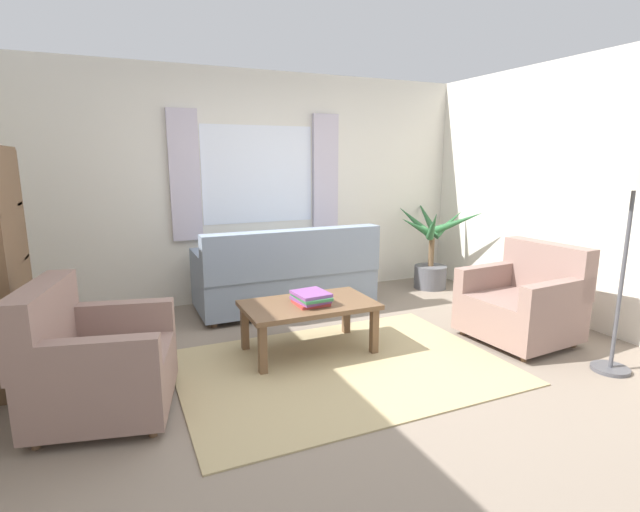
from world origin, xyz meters
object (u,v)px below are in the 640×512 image
(armchair_left, at_px, (94,362))
(book_stack_on_table, at_px, (311,298))
(bookshelf, at_px, (3,279))
(couch, at_px, (287,277))
(coffee_table, at_px, (309,309))
(armchair_right, at_px, (524,302))
(standing_lamp, at_px, (633,193))
(potted_plant, at_px, (431,254))

(armchair_left, relative_size, book_stack_on_table, 2.93)
(bookshelf, bearing_deg, couch, 106.10)
(coffee_table, relative_size, book_stack_on_table, 3.22)
(armchair_left, distance_m, book_stack_on_table, 1.68)
(armchair_right, distance_m, standing_lamp, 1.29)
(couch, bearing_deg, armchair_left, 39.63)
(potted_plant, relative_size, standing_lamp, 0.77)
(armchair_right, xyz_separation_m, bookshelf, (-4.12, 0.99, 0.41))
(bookshelf, bearing_deg, armchair_right, 76.44)
(couch, xyz_separation_m, bookshelf, (-2.46, -0.71, 0.40))
(armchair_right, bearing_deg, bookshelf, -107.91)
(armchair_left, xyz_separation_m, armchair_right, (3.54, -0.15, 0.00))
(armchair_right, distance_m, potted_plant, 1.85)
(couch, xyz_separation_m, standing_lamp, (1.79, -2.48, 1.02))
(armchair_right, height_order, potted_plant, potted_plant)
(potted_plant, xyz_separation_m, bookshelf, (-4.45, -0.82, 0.32))
(armchair_left, height_order, book_stack_on_table, armchair_left)
(coffee_table, xyz_separation_m, standing_lamp, (2.02, -1.30, 1.00))
(armchair_right, relative_size, bookshelf, 0.52)
(couch, bearing_deg, armchair_right, 134.39)
(coffee_table, height_order, book_stack_on_table, book_stack_on_table)
(bookshelf, bearing_deg, coffee_table, 78.16)
(couch, distance_m, armchair_right, 2.38)
(bookshelf, bearing_deg, standing_lamp, 67.41)
(couch, height_order, bookshelf, bookshelf)
(armchair_left, xyz_separation_m, coffee_table, (1.64, 0.37, 0.03))
(armchair_left, height_order, bookshelf, bookshelf)
(potted_plant, bearing_deg, armchair_right, -100.30)
(coffee_table, distance_m, standing_lamp, 2.60)
(couch, distance_m, potted_plant, 2.00)
(potted_plant, bearing_deg, coffee_table, -149.95)
(armchair_right, distance_m, coffee_table, 1.97)
(book_stack_on_table, bearing_deg, armchair_right, -14.43)
(armchair_right, bearing_deg, book_stack_on_table, -108.78)
(armchair_left, xyz_separation_m, bookshelf, (-0.59, 0.84, 0.41))
(book_stack_on_table, distance_m, potted_plant, 2.59)
(armchair_right, distance_m, book_stack_on_table, 1.96)
(coffee_table, bearing_deg, bookshelf, 168.16)
(bookshelf, bearing_deg, potted_plant, 100.43)
(standing_lamp, bearing_deg, armchair_left, 165.80)
(potted_plant, bearing_deg, bookshelf, -169.57)
(armchair_right, relative_size, potted_plant, 0.70)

